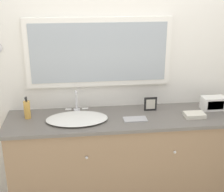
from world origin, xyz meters
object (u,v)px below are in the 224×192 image
Objects in this scene: sink_basin at (77,118)px; picture_frame at (150,104)px; soap_bottle at (27,109)px; appliance_box at (213,103)px.

sink_basin is 4.11× the size of picture_frame.
sink_basin reaches higher than soap_bottle.
picture_frame is (0.67, 0.14, 0.04)m from sink_basin.
sink_basin is at bearing -12.60° from soap_bottle.
soap_bottle is 0.93× the size of appliance_box.
soap_bottle is at bearing -179.86° from appliance_box.
sink_basin is at bearing -175.50° from appliance_box.
appliance_box is 0.58m from picture_frame.
sink_basin is 2.48× the size of appliance_box.
soap_bottle is 1.10m from picture_frame.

